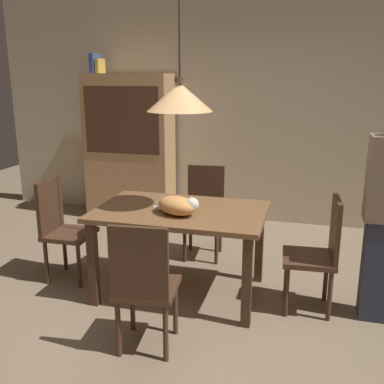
# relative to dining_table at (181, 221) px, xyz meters

# --- Properties ---
(ground) EXTENTS (10.00, 10.00, 0.00)m
(ground) POSITION_rel_dining_table_xyz_m (0.07, -0.45, -0.65)
(ground) COLOR #847056
(back_wall) EXTENTS (6.40, 0.10, 2.90)m
(back_wall) POSITION_rel_dining_table_xyz_m (0.07, 2.20, 0.80)
(back_wall) COLOR beige
(back_wall) RESTS_ON ground
(dining_table) EXTENTS (1.40, 0.90, 0.75)m
(dining_table) POSITION_rel_dining_table_xyz_m (0.00, 0.00, 0.00)
(dining_table) COLOR brown
(dining_table) RESTS_ON ground
(chair_far_back) EXTENTS (0.43, 0.43, 0.93)m
(chair_far_back) POSITION_rel_dining_table_xyz_m (-0.01, 0.88, -0.14)
(chair_far_back) COLOR #472D1E
(chair_far_back) RESTS_ON ground
(chair_right_side) EXTENTS (0.42, 0.42, 0.93)m
(chair_right_side) POSITION_rel_dining_table_xyz_m (1.13, 0.00, -0.14)
(chair_right_side) COLOR #472D1E
(chair_right_side) RESTS_ON ground
(chair_near_front) EXTENTS (0.44, 0.44, 0.93)m
(chair_near_front) POSITION_rel_dining_table_xyz_m (0.01, -0.88, -0.14)
(chair_near_front) COLOR #472D1E
(chair_near_front) RESTS_ON ground
(chair_left_side) EXTENTS (0.41, 0.41, 0.93)m
(chair_left_side) POSITION_rel_dining_table_xyz_m (-1.13, -0.00, -0.14)
(chair_left_side) COLOR #472D1E
(chair_left_side) RESTS_ON ground
(cat_sleeping) EXTENTS (0.41, 0.33, 0.16)m
(cat_sleeping) POSITION_rel_dining_table_xyz_m (0.03, -0.15, 0.18)
(cat_sleeping) COLOR #E59951
(cat_sleeping) RESTS_ON dining_table
(pendant_lamp) EXTENTS (0.52, 0.52, 1.30)m
(pendant_lamp) POSITION_rel_dining_table_xyz_m (-0.00, 0.00, 1.01)
(pendant_lamp) COLOR #E0A86B
(hutch_bookcase) EXTENTS (1.12, 0.45, 1.85)m
(hutch_bookcase) POSITION_rel_dining_table_xyz_m (-1.24, 1.87, 0.24)
(hutch_bookcase) COLOR tan
(hutch_bookcase) RESTS_ON ground
(book_blue_wide) EXTENTS (0.06, 0.24, 0.24)m
(book_blue_wide) POSITION_rel_dining_table_xyz_m (-1.66, 1.87, 1.32)
(book_blue_wide) COLOR #384C93
(book_blue_wide) RESTS_ON hutch_bookcase
(book_yellow_short) EXTENTS (0.04, 0.20, 0.18)m
(book_yellow_short) POSITION_rel_dining_table_xyz_m (-1.59, 1.87, 1.29)
(book_yellow_short) COLOR gold
(book_yellow_short) RESTS_ON hutch_bookcase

